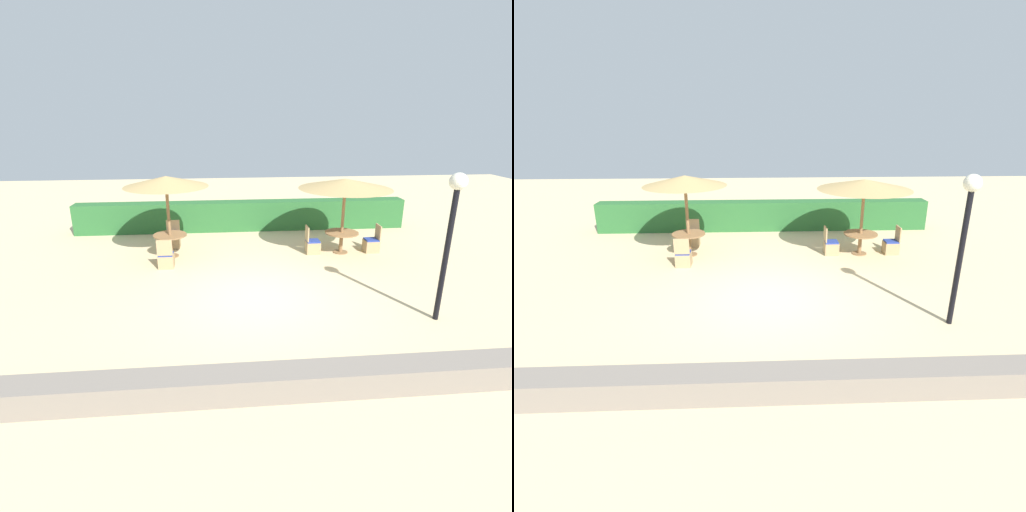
% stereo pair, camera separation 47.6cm
% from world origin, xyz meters
% --- Properties ---
extents(ground_plane, '(40.00, 40.00, 0.00)m').
position_xyz_m(ground_plane, '(0.00, 0.00, 0.00)').
color(ground_plane, '#D1BA8C').
extents(hedge_row, '(13.00, 0.70, 1.16)m').
position_xyz_m(hedge_row, '(0.00, 6.31, 0.58)').
color(hedge_row, '#28602D').
rests_on(hedge_row, ground_plane).
extents(stone_border, '(10.00, 0.56, 0.47)m').
position_xyz_m(stone_border, '(0.00, -3.77, 0.24)').
color(stone_border, slate).
rests_on(stone_border, ground_plane).
extents(lamp_post, '(0.36, 0.36, 3.32)m').
position_xyz_m(lamp_post, '(3.93, -1.53, 2.35)').
color(lamp_post, black).
rests_on(lamp_post, ground_plane).
extents(parasol_back_left, '(2.63, 2.63, 2.62)m').
position_xyz_m(parasol_back_left, '(-2.54, 3.34, 2.45)').
color(parasol_back_left, olive).
rests_on(parasol_back_left, ground_plane).
extents(round_table_back_left, '(1.08, 1.08, 0.75)m').
position_xyz_m(round_table_back_left, '(-2.54, 3.34, 0.59)').
color(round_table_back_left, olive).
rests_on(round_table_back_left, ground_plane).
extents(patio_chair_back_left_north, '(0.46, 0.46, 0.93)m').
position_xyz_m(patio_chair_back_left_north, '(-2.56, 4.28, 0.26)').
color(patio_chair_back_left_north, tan).
rests_on(patio_chair_back_left_north, ground_plane).
extents(patio_chair_back_left_south, '(0.46, 0.46, 0.93)m').
position_xyz_m(patio_chair_back_left_south, '(-2.58, 2.33, 0.26)').
color(patio_chair_back_left_south, tan).
rests_on(patio_chair_back_left_south, ground_plane).
extents(parasol_back_right, '(3.00, 3.00, 2.48)m').
position_xyz_m(parasol_back_right, '(3.11, 3.20, 2.32)').
color(parasol_back_right, olive).
rests_on(parasol_back_right, ground_plane).
extents(round_table_back_right, '(1.11, 1.11, 0.72)m').
position_xyz_m(round_table_back_right, '(3.11, 3.20, 0.57)').
color(round_table_back_right, olive).
rests_on(round_table_back_right, ground_plane).
extents(patio_chair_back_right_west, '(0.46, 0.46, 0.93)m').
position_xyz_m(patio_chair_back_right_west, '(2.14, 3.23, 0.26)').
color(patio_chair_back_right_west, tan).
rests_on(patio_chair_back_right_west, ground_plane).
extents(patio_chair_back_right_east, '(0.46, 0.46, 0.93)m').
position_xyz_m(patio_chair_back_right_east, '(4.18, 3.20, 0.26)').
color(patio_chair_back_right_east, tan).
rests_on(patio_chair_back_right_east, ground_plane).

